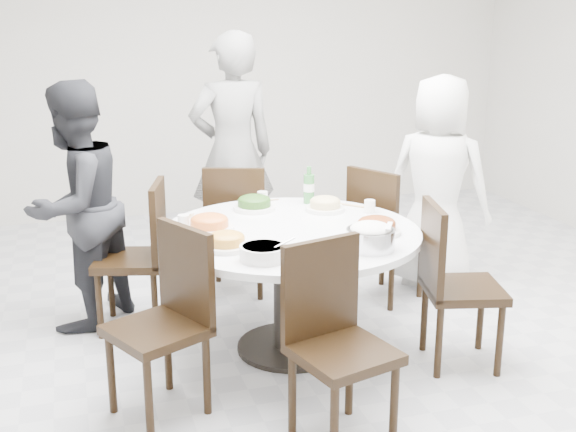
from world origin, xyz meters
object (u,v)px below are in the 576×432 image
object	(u,v)px
chair_s	(344,349)
soup_bowl	(263,253)
chair_nw	(130,257)
diner_right	(438,183)
rice_bowl	(370,239)
dining_table	(290,291)
chair_n	(237,228)
diner_middle	(232,153)
chair_sw	(156,326)
diner_left	(75,207)
chair_se	(464,286)
beverage_bottle	(309,185)
chair_ne	(388,233)

from	to	relation	value
chair_s	soup_bowl	size ratio (longest dim) A/B	3.91
chair_nw	diner_right	distance (m)	2.22
chair_nw	rice_bowl	distance (m)	1.62
rice_bowl	dining_table	bearing A→B (deg)	123.44
chair_n	diner_middle	xyz separation A→B (m)	(0.09, 0.53, 0.44)
dining_table	rice_bowl	bearing A→B (deg)	-56.56
chair_nw	chair_s	size ratio (longest dim) A/B	1.00
chair_sw	diner_middle	xyz separation A→B (m)	(0.85, 2.04, 0.44)
diner_left	rice_bowl	size ratio (longest dim) A/B	6.08
chair_sw	chair_se	distance (m)	1.72
beverage_bottle	soup_bowl	bearing A→B (deg)	-120.13
diner_right	beverage_bottle	size ratio (longest dim) A/B	6.35
dining_table	rice_bowl	distance (m)	0.69
chair_sw	diner_middle	distance (m)	2.25
soup_bowl	diner_right	bearing A→B (deg)	35.74
chair_n	chair_nw	distance (m)	0.89
chair_s	diner_middle	world-z (taller)	diner_middle
chair_sw	chair_se	xyz separation A→B (m)	(1.72, 0.04, 0.00)
chair_s	diner_middle	xyz separation A→B (m)	(0.06, 2.54, 0.44)
chair_sw	chair_s	bearing A→B (deg)	31.27
dining_table	chair_ne	size ratio (longest dim) A/B	1.58
soup_bowl	diner_middle	bearing A→B (deg)	81.60
rice_bowl	soup_bowl	distance (m)	0.58
diner_middle	soup_bowl	world-z (taller)	diner_middle
diner_right	diner_middle	xyz separation A→B (m)	(-1.31, 0.84, 0.14)
soup_bowl	beverage_bottle	xyz separation A→B (m)	(0.58, 0.99, 0.08)
chair_nw	diner_middle	xyz separation A→B (m)	(0.88, 0.94, 0.44)
diner_middle	diner_left	distance (m)	1.43
diner_right	soup_bowl	size ratio (longest dim) A/B	6.38
diner_left	chair_sw	bearing A→B (deg)	56.60
chair_ne	diner_middle	size ratio (longest dim) A/B	0.52
chair_ne	chair_sw	xyz separation A→B (m)	(-1.74, -1.08, 0.00)
chair_nw	diner_middle	world-z (taller)	diner_middle
chair_ne	beverage_bottle	bearing A→B (deg)	66.45
chair_sw	soup_bowl	xyz separation A→B (m)	(0.56, 0.04, 0.31)
chair_n	diner_left	distance (m)	1.17
chair_n	rice_bowl	xyz separation A→B (m)	(0.38, -1.48, 0.33)
chair_sw	diner_right	world-z (taller)	diner_right
diner_middle	dining_table	bearing A→B (deg)	85.80
diner_left	beverage_bottle	xyz separation A→B (m)	(1.47, -0.21, 0.09)
chair_ne	chair_s	world-z (taller)	same
diner_middle	soup_bowl	bearing A→B (deg)	77.82
chair_n	chair_s	xyz separation A→B (m)	(0.03, -2.01, 0.00)
chair_sw	soup_bowl	bearing A→B (deg)	67.51
chair_ne	rice_bowl	distance (m)	1.25
chair_nw	chair_s	world-z (taller)	same
chair_n	soup_bowl	xyz separation A→B (m)	(-0.20, -1.47, 0.31)
chair_ne	soup_bowl	size ratio (longest dim) A/B	3.91
chair_nw	chair_se	world-z (taller)	same
chair_se	beverage_bottle	size ratio (longest dim) A/B	3.89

